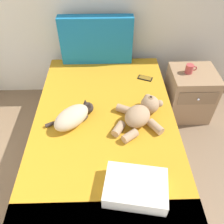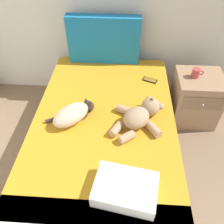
{
  "view_description": "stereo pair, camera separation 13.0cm",
  "coord_description": "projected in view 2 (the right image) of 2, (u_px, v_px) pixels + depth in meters",
  "views": [
    {
      "loc": [
        1.62,
        1.55,
        1.97
      ],
      "look_at": [
        1.66,
        3.0,
        0.55
      ],
      "focal_mm": 36.86,
      "sensor_mm": 36.0,
      "label": 1
    },
    {
      "loc": [
        1.75,
        1.55,
        1.97
      ],
      "look_at": [
        1.66,
        3.0,
        0.55
      ],
      "focal_mm": 36.86,
      "sensor_mm": 36.0,
      "label": 2
    }
  ],
  "objects": [
    {
      "name": "cat",
      "position": [
        73.0,
        114.0,
        1.95
      ],
      "size": [
        0.41,
        0.38,
        0.15
      ],
      "color": "#C6B293",
      "rests_on": "bed"
    },
    {
      "name": "bed",
      "position": [
        105.0,
        140.0,
        2.17
      ],
      "size": [
        1.28,
        2.1,
        0.53
      ],
      "color": "#9E7A56",
      "rests_on": "ground_plane"
    },
    {
      "name": "patterned_cushion",
      "position": [
        104.0,
        40.0,
        2.5
      ],
      "size": [
        0.78,
        0.12,
        0.52
      ],
      "color": "#1972AD",
      "rests_on": "bed"
    },
    {
      "name": "throw_pillow",
      "position": [
        125.0,
        189.0,
        1.48
      ],
      "size": [
        0.44,
        0.34,
        0.11
      ],
      "primitive_type": "cube",
      "rotation": [
        0.0,
        0.0,
        -0.17
      ],
      "color": "white",
      "rests_on": "bed"
    },
    {
      "name": "teddy_bear",
      "position": [
        140.0,
        115.0,
        1.93
      ],
      "size": [
        0.46,
        0.5,
        0.18
      ],
      "color": "tan",
      "rests_on": "bed"
    },
    {
      "name": "mug",
      "position": [
        196.0,
        73.0,
        2.34
      ],
      "size": [
        0.12,
        0.08,
        0.09
      ],
      "color": "#B23F3F",
      "rests_on": "nightstand"
    },
    {
      "name": "cell_phone",
      "position": [
        150.0,
        80.0,
        2.4
      ],
      "size": [
        0.16,
        0.12,
        0.01
      ],
      "color": "black",
      "rests_on": "bed"
    },
    {
      "name": "nightstand",
      "position": [
        195.0,
        98.0,
        2.56
      ],
      "size": [
        0.48,
        0.48,
        0.57
      ],
      "color": "#9E7A56",
      "rests_on": "ground_plane"
    }
  ]
}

